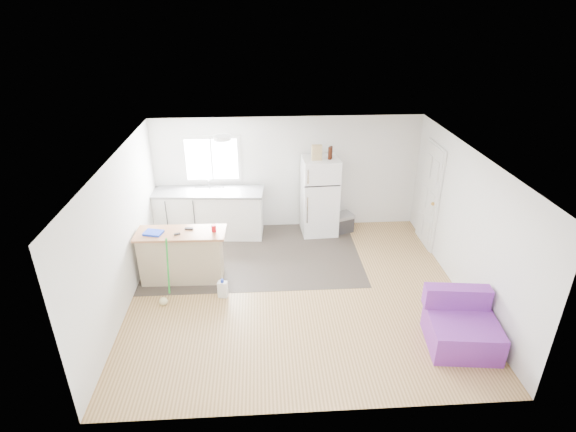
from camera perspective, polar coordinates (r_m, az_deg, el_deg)
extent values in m
cube|color=olive|center=(7.77, 1.11, -9.50)|extent=(5.50, 5.00, 0.01)
cube|color=white|center=(6.67, 1.29, 7.60)|extent=(5.50, 5.00, 0.01)
cube|color=white|center=(9.42, -0.05, 5.42)|extent=(5.50, 0.01, 2.40)
cube|color=white|center=(5.07, 3.57, -14.70)|extent=(5.50, 0.01, 2.40)
cube|color=white|center=(7.45, -20.39, -2.10)|extent=(0.01, 5.00, 2.40)
cube|color=white|center=(7.85, 21.64, -0.90)|extent=(0.01, 5.00, 2.40)
cube|color=#312A25|center=(8.80, -4.27, -4.90)|extent=(4.05, 2.50, 0.00)
cube|color=white|center=(9.34, -9.66, 7.13)|extent=(1.18, 0.04, 0.98)
cube|color=white|center=(9.32, -9.67, 7.09)|extent=(1.05, 0.01, 0.85)
cube|color=white|center=(9.31, -9.67, 7.08)|extent=(0.03, 0.02, 0.85)
cube|color=white|center=(9.20, 17.52, 2.40)|extent=(0.05, 0.82, 2.03)
cube|color=white|center=(9.20, 17.58, 2.43)|extent=(0.03, 0.92, 2.10)
sphere|color=gold|center=(8.91, 17.92, 1.48)|extent=(0.07, 0.07, 0.07)
cylinder|color=white|center=(7.84, -8.37, 9.81)|extent=(0.30, 0.30, 0.07)
cube|color=white|center=(9.44, -9.89, 0.27)|extent=(2.20, 0.81, 0.95)
cube|color=slate|center=(9.24, -10.13, 3.05)|extent=(2.27, 0.85, 0.04)
cube|color=silver|center=(9.21, -10.14, 2.97)|extent=(0.63, 0.50, 0.06)
cube|color=tan|center=(8.05, -13.33, -5.06)|extent=(1.39, 0.52, 0.89)
cube|color=#A66D47|center=(7.83, -13.48, -2.13)|extent=(1.53, 0.61, 0.04)
cube|color=white|center=(9.30, 4.04, 2.52)|extent=(0.76, 0.71, 1.64)
cube|color=black|center=(8.85, 4.39, 3.79)|extent=(0.72, 0.05, 0.02)
cube|color=silver|center=(8.73, 2.55, 5.03)|extent=(0.03, 0.02, 0.29)
cube|color=silver|center=(9.01, 2.47, 0.75)|extent=(0.03, 0.02, 0.57)
cube|color=#2A2A2C|center=(9.62, 6.66, -1.06)|extent=(0.58, 0.48, 0.33)
cube|color=gray|center=(9.53, 6.72, -0.01)|extent=(0.60, 0.51, 0.07)
cube|color=purple|center=(7.03, 21.20, -13.66)|extent=(1.03, 0.98, 0.44)
cube|color=purple|center=(7.04, 20.65, -9.56)|extent=(0.96, 0.33, 0.33)
cube|color=white|center=(7.63, -8.28, -9.20)|extent=(0.17, 0.14, 0.28)
cylinder|color=#1B35C0|center=(7.53, -8.36, -8.14)|extent=(0.07, 0.07, 0.05)
cylinder|color=green|center=(7.45, -15.01, -6.30)|extent=(0.17, 0.30, 1.19)
sphere|color=beige|center=(7.70, -15.54, -10.40)|extent=(0.14, 0.14, 0.14)
cylinder|color=red|center=(7.70, -9.41, -1.55)|extent=(0.09, 0.09, 0.12)
cube|color=#1636D2|center=(7.87, -16.74, -2.06)|extent=(0.35, 0.29, 0.04)
cube|color=black|center=(7.87, -12.46, -1.58)|extent=(0.15, 0.07, 0.03)
cube|color=black|center=(7.74, -13.91, -2.24)|extent=(0.11, 0.08, 0.03)
cube|color=tan|center=(8.86, 3.67, 8.04)|extent=(0.20, 0.11, 0.30)
cylinder|color=#361409|center=(8.93, 5.33, 7.94)|extent=(0.08, 0.08, 0.25)
cylinder|color=#361409|center=(8.98, 5.45, 8.05)|extent=(0.09, 0.09, 0.25)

